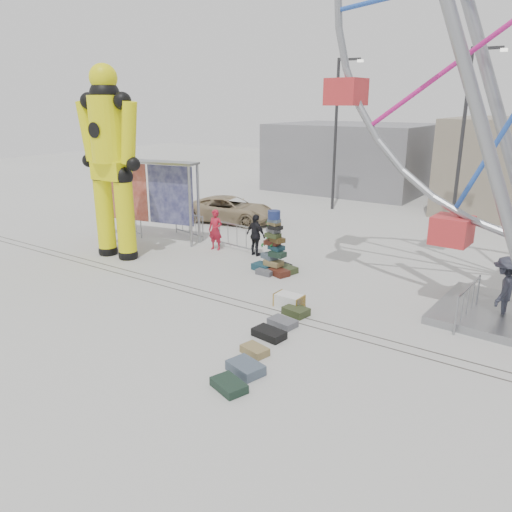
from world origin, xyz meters
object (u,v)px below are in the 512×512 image
Objects in this scene: barricade_dummy_a at (131,222)px; pedestrian_green at (271,244)px; barricade_dummy_b at (189,225)px; banner_scaffold at (147,181)px; pedestrian_black at (256,235)px; barricade_dummy_c at (237,237)px; barricade_wheel_front at (467,304)px; pedestrian_grey at (504,289)px; lamp_post_left at (337,128)px; crash_test_dummy at (110,156)px; pedestrian_red at (216,230)px; suitcase_tower at (274,255)px; parked_suv at (230,209)px; lamp_post_right at (465,134)px; steamer_trunk at (289,301)px.

pedestrian_green is at bearing 13.17° from barricade_dummy_a.
banner_scaffold is at bearing -118.15° from barricade_dummy_b.
banner_scaffold is 6.79m from pedestrian_green.
barricade_dummy_b is 1.21× the size of pedestrian_black.
pedestrian_green is at bearing -20.57° from barricade_dummy_c.
barricade_dummy_c is 1.11m from pedestrian_black.
pedestrian_green reaches higher than barricade_wheel_front.
lamp_post_left is at bearing -134.20° from pedestrian_grey.
crash_test_dummy is 2.95m from banner_scaffold.
barricade_wheel_front is at bearing -18.26° from pedestrian_red.
crash_test_dummy is 4.45× the size of pedestrian_black.
barricade_dummy_b is at bearing 176.47° from barricade_dummy_c.
lamp_post_left is 11.78m from pedestrian_green.
suitcase_tower is 7.94m from parked_suv.
barricade_dummy_c is 0.92m from pedestrian_red.
barricade_dummy_c is 9.58m from barricade_wheel_front.
pedestrian_grey is at bearing -46.55° from lamp_post_left.
pedestrian_green is (-4.23, -8.88, -3.56)m from lamp_post_right.
banner_scaffold is at bearing -109.93° from lamp_post_left.
barricade_wheel_front is at bearing -43.58° from pedestrian_grey.
suitcase_tower is 2.66× the size of steamer_trunk.
steamer_trunk is at bearing -41.00° from pedestrian_red.
crash_test_dummy reaches higher than pedestrian_green.
suitcase_tower is at bearing -25.05° from pedestrian_red.
lamp_post_left reaches higher than pedestrian_grey.
steamer_trunk is at bearing -99.05° from lamp_post_right.
lamp_post_right is 4.00× the size of barricade_wheel_front.
barricade_dummy_a is at bearing -117.09° from lamp_post_left.
suitcase_tower is at bearing -87.18° from pedestrian_grey.
lamp_post_right is 9.56× the size of steamer_trunk.
barricade_dummy_b is at bearing -95.78° from pedestrian_grey.
barricade_dummy_a is 1.00× the size of barricade_dummy_c.
barricade_dummy_a is at bearing 140.26° from parked_suv.
lamp_post_right reaches higher than barricade_dummy_a.
parked_suv is at bearing 68.37° from barricade_wheel_front.
pedestrian_green reaches higher than steamer_trunk.
lamp_post_right is 10.63m from suitcase_tower.
pedestrian_green is 1.11× the size of pedestrian_black.
barricade_dummy_b is at bearing 38.67° from banner_scaffold.
crash_test_dummy is 5.78m from barricade_dummy_c.
steamer_trunk is at bearing -7.99° from crash_test_dummy.
steamer_trunk is at bearing -61.96° from pedestrian_grey.
lamp_post_right is 4.00× the size of barricade_dummy_c.
pedestrian_green is (-2.38, 2.69, 0.72)m from steamer_trunk.
parked_suv is at bearing 137.51° from steamer_trunk.
steamer_trunk is at bearing -0.04° from barricade_dummy_a.
barricade_dummy_a is 0.43× the size of parked_suv.
barricade_wheel_front is at bearing -6.40° from barricade_dummy_c.
banner_scaffold reaches higher than parked_suv.
banner_scaffold reaches higher than suitcase_tower.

